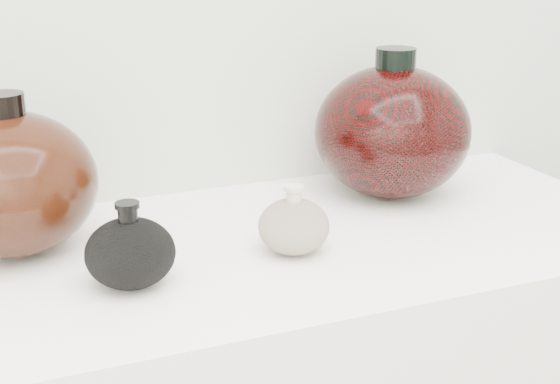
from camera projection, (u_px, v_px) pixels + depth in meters
name	position (u px, v px, depth m)	size (l,w,h in m)	color
black_gourd_vase	(130.00, 252.00, 0.95)	(0.13, 0.13, 0.11)	black
cream_gourd_vase	(294.00, 226.00, 1.05)	(0.12, 0.12, 0.10)	#C2AA95
left_round_pot	(11.00, 183.00, 1.03)	(0.29, 0.29, 0.22)	black
right_round_pot	(392.00, 131.00, 1.25)	(0.29, 0.29, 0.24)	black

